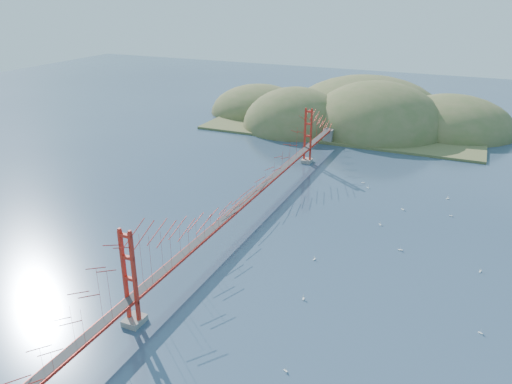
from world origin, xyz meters
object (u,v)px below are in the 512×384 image
at_px(sailboat_2, 400,249).
at_px(sailboat_1, 380,224).
at_px(bridge, 248,177).
at_px(sailboat_0, 314,259).

bearing_deg(sailboat_2, sailboat_1, 120.70).
bearing_deg(bridge, sailboat_0, -31.74).
bearing_deg(sailboat_1, sailboat_2, -59.30).
height_order(sailboat_2, sailboat_1, sailboat_2).
bearing_deg(sailboat_2, bridge, 177.16).
bearing_deg(sailboat_0, bridge, 148.26).
xyz_separation_m(sailboat_0, sailboat_2, (10.36, 7.49, 0.01)).
bearing_deg(sailboat_1, sailboat_0, -112.98).
relative_size(bridge, sailboat_2, 128.34).
bearing_deg(sailboat_1, bridge, -163.87).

